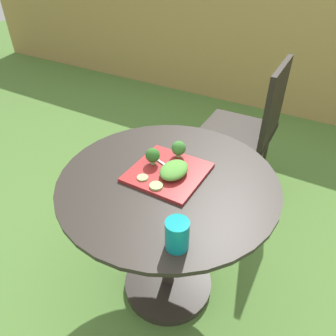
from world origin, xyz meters
name	(u,v)px	position (x,y,z in m)	size (l,w,h in m)	color
ground_plane	(168,285)	(0.00, 0.00, 0.00)	(12.00, 12.00, 0.00)	#4C7533
bamboo_fence	(296,49)	(0.00, 2.30, 0.62)	(8.00, 0.08, 1.25)	#9E7F47
patio_table	(168,226)	(0.00, 0.00, 0.44)	(0.86, 0.86, 0.70)	#28231E
patio_chair	(252,122)	(0.06, 0.94, 0.53)	(0.45, 0.45, 0.90)	black
salad_plate	(168,172)	(-0.02, 0.03, 0.71)	(0.28, 0.28, 0.01)	maroon
drinking_glass	(177,236)	(0.19, -0.27, 0.75)	(0.07, 0.07, 0.10)	#0F8C93
fork	(163,164)	(-0.05, 0.06, 0.72)	(0.15, 0.07, 0.00)	silver
lettuce_mound	(174,170)	(0.01, 0.02, 0.74)	(0.10, 0.14, 0.04)	#519338
broccoli_floret_0	(153,155)	(-0.09, 0.04, 0.76)	(0.06, 0.06, 0.07)	#99B770
broccoli_floret_1	(179,148)	(-0.03, 0.14, 0.76)	(0.06, 0.06, 0.07)	#99B770
cucumber_slice_0	(156,186)	(-0.01, -0.08, 0.72)	(0.05, 0.05, 0.01)	#8EB766
cucumber_slice_1	(143,178)	(-0.08, -0.06, 0.72)	(0.04, 0.04, 0.01)	#8EB766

